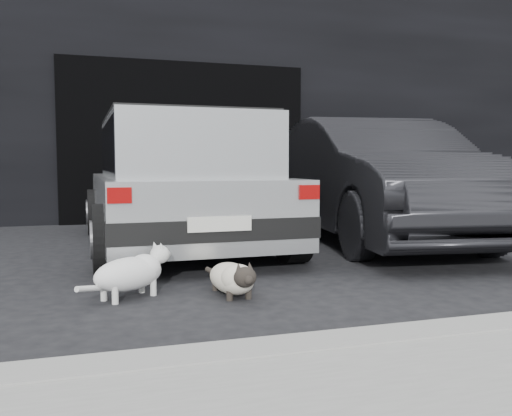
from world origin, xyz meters
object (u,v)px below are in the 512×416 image
object	(u,v)px
second_car	(375,179)
cat_white	(133,272)
cat_siamese	(234,278)
silver_hatchback	(179,177)

from	to	relation	value
second_car	cat_white	distance (m)	3.74
cat_siamese	silver_hatchback	bearing A→B (deg)	-94.35
second_car	cat_siamese	distance (m)	3.33
cat_siamese	cat_white	bearing A→B (deg)	-19.21
silver_hatchback	cat_siamese	distance (m)	2.49
cat_white	silver_hatchback	bearing A→B (deg)	131.64
silver_hatchback	cat_siamese	xyz separation A→B (m)	(-0.00, -2.40, -0.67)
silver_hatchback	cat_siamese	world-z (taller)	silver_hatchback
silver_hatchback	cat_white	xyz separation A→B (m)	(-0.69, -2.21, -0.62)
second_car	cat_siamese	bearing A→B (deg)	-129.58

